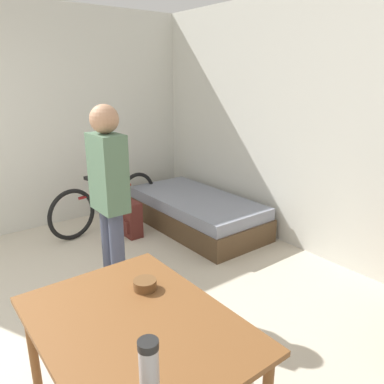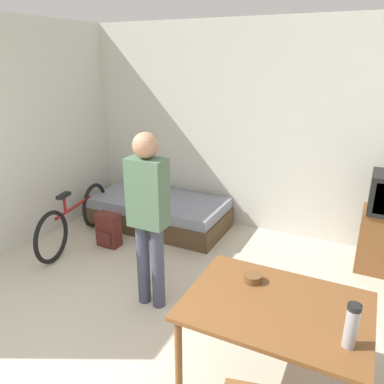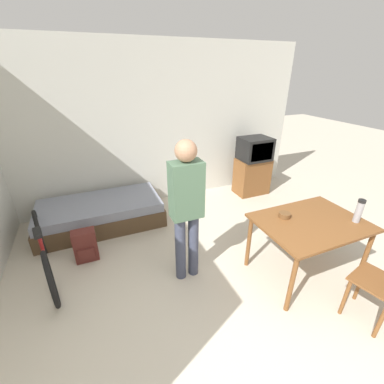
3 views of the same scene
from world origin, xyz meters
The scene contains 9 objects.
wall_back centered at (0.00, 3.42, 1.35)m, with size 5.60×0.06×2.70m.
wall_left centered at (-2.33, 1.70, 1.35)m, with size 0.06×4.39×2.70m.
daybed centered at (-1.06, 2.85, 0.20)m, with size 1.87×0.92×0.41m.
dining_table centered at (1.07, 0.80, 0.65)m, with size 1.17×0.86×0.74m.
bicycle centered at (-1.76, 1.97, 0.32)m, with size 0.37×1.60×0.72m.
person_standing centered at (-0.22, 1.30, 0.97)m, with size 0.34×0.22×1.67m.
thermos_flask centered at (1.52, 0.61, 0.89)m, with size 0.08×0.08×0.27m.
mate_bowl centered at (0.85, 0.99, 0.77)m, with size 0.13×0.13×0.06m.
backpack centered at (-1.32, 2.06, 0.21)m, with size 0.28×0.20×0.43m.
Camera 2 is at (1.47, -1.26, 2.25)m, focal length 35.00 mm.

